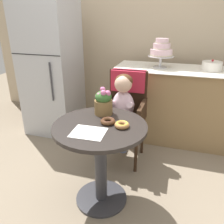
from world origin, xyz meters
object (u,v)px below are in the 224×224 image
cafe_table (100,149)px  flower_vase (103,102)px  refrigerator (51,68)px  seated_child (122,104)px  wicker_chair (126,102)px  tiered_cake_stand (161,50)px  round_layer_cake (212,66)px  donut_front (108,121)px  donut_mid (122,125)px

cafe_table → flower_vase: size_ratio=3.21×
refrigerator → seated_child: bearing=-25.8°
flower_vase → seated_child: bearing=80.6°
wicker_chair → tiered_cake_stand: (0.27, 0.56, 0.46)m
cafe_table → refrigerator: refrigerator is taller
flower_vase → round_layer_cake: (0.90, 1.11, 0.12)m
seated_child → refrigerator: (-1.07, 0.52, 0.17)m
cafe_table → round_layer_cake: (0.86, 1.32, 0.44)m
cafe_table → donut_front: bearing=40.7°
seated_child → flower_vase: bearing=-99.4°
donut_front → refrigerator: size_ratio=0.07×
donut_front → round_layer_cake: round_layer_cake is taller
wicker_chair → donut_front: (0.03, -0.69, 0.10)m
cafe_table → tiered_cake_stand: (0.29, 1.30, 0.59)m
tiered_cake_stand → round_layer_cake: size_ratio=1.53×
wicker_chair → round_layer_cake: round_layer_cake is taller
refrigerator → round_layer_cake: bearing=6.5°
flower_vase → round_layer_cake: round_layer_cake is taller
wicker_chair → flower_vase: size_ratio=4.25×
tiered_cake_stand → refrigerator: bearing=-171.5°
wicker_chair → seated_child: 0.16m
tiered_cake_stand → cafe_table: bearing=-102.5°
refrigerator → donut_mid: bearing=-41.7°
round_layer_cake → flower_vase: bearing=-128.9°
cafe_table → tiered_cake_stand: bearing=77.5°
wicker_chair → donut_mid: (0.15, -0.73, 0.10)m
round_layer_cake → refrigerator: refrigerator is taller
donut_front → tiered_cake_stand: size_ratio=0.34×
wicker_chair → donut_mid: bearing=-73.8°
seated_child → donut_mid: bearing=-75.5°
cafe_table → seated_child: (0.02, 0.58, 0.17)m
flower_vase → refrigerator: refrigerator is taller
seated_child → donut_front: 0.54m
donut_front → donut_mid: donut_mid is taller
donut_front → tiered_cake_stand: tiered_cake_stand is taller
wicker_chair → cafe_table: bearing=-87.0°
cafe_table → donut_front: size_ratio=6.28×
cafe_table → round_layer_cake: size_ratio=3.31×
donut_front → seated_child: bearing=93.0°
wicker_chair → donut_front: wicker_chair is taller
refrigerator → donut_front: bearing=-43.8°
round_layer_cake → donut_mid: bearing=-117.7°
donut_front → refrigerator: bearing=136.2°
cafe_table → refrigerator: bearing=133.7°
seated_child → tiered_cake_stand: tiered_cake_stand is taller
tiered_cake_stand → round_layer_cake: bearing=1.9°
cafe_table → refrigerator: 1.56m
seated_child → donut_front: bearing=-87.0°
round_layer_cake → cafe_table: bearing=-123.0°
donut_front → flower_vase: size_ratio=0.51×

